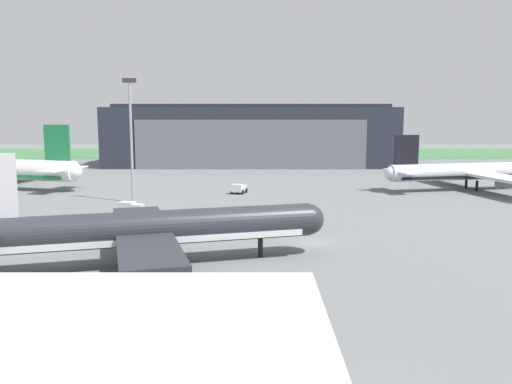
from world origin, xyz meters
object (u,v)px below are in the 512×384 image
at_px(pushback_tractor, 240,188).
at_px(apron_light_mast, 133,132).
at_px(airliner_far_right, 480,172).
at_px(stair_truck, 132,208).
at_px(maintenance_hangar, 253,135).
at_px(airliner_near_left, 152,230).

height_order(pushback_tractor, apron_light_mast, apron_light_mast).
distance_m(airliner_far_right, stair_truck, 73.00).
relative_size(maintenance_hangar, pushback_tractor, 19.82).
xyz_separation_m(stair_truck, apron_light_mast, (-2.57, 12.89, 11.60)).
distance_m(maintenance_hangar, stair_truck, 92.20).
xyz_separation_m(airliner_far_right, apron_light_mast, (-69.41, -16.35, 8.95)).
height_order(maintenance_hangar, apron_light_mast, apron_light_mast).
bearing_deg(stair_truck, apron_light_mast, 101.27).
bearing_deg(airliner_far_right, airliner_near_left, -135.60).
bearing_deg(stair_truck, maintenance_hangar, 78.56).
relative_size(airliner_far_right, pushback_tractor, 9.52).
distance_m(stair_truck, pushback_tractor, 28.97).
relative_size(airliner_near_left, stair_truck, 9.23).
bearing_deg(airliner_far_right, pushback_tractor, -174.03).
xyz_separation_m(maintenance_hangar, airliner_far_right, (48.62, -60.80, -5.29)).
distance_m(pushback_tractor, apron_light_mast, 24.82).
distance_m(maintenance_hangar, airliner_near_left, 118.33).
height_order(airliner_near_left, apron_light_mast, apron_light_mast).
distance_m(airliner_near_left, apron_light_mast, 43.12).
height_order(airliner_near_left, airliner_far_right, airliner_near_left).
bearing_deg(apron_light_mast, stair_truck, -78.73).
bearing_deg(maintenance_hangar, pushback_tractor, -91.66).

